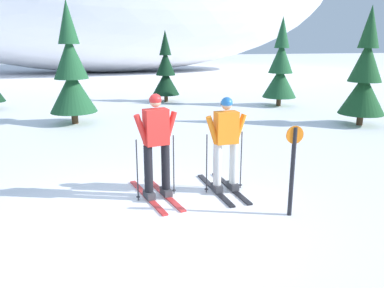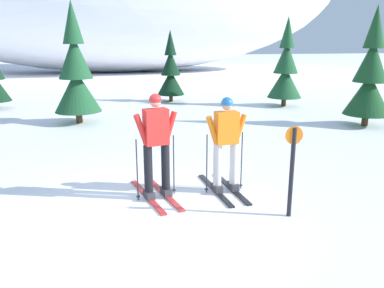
% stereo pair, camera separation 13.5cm
% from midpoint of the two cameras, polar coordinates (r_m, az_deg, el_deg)
% --- Properties ---
extents(ground_plane, '(120.00, 120.00, 0.00)m').
position_cam_midpoint_polar(ground_plane, '(6.33, -8.30, -10.73)').
color(ground_plane, white).
extents(skier_orange_jacket, '(0.78, 1.69, 1.75)m').
position_cam_midpoint_polar(skier_orange_jacket, '(7.05, 5.50, 0.06)').
color(skier_orange_jacket, black).
rests_on(skier_orange_jacket, ground).
extents(skier_red_jacket, '(0.82, 1.74, 1.86)m').
position_cam_midpoint_polar(skier_red_jacket, '(6.75, -4.65, -0.09)').
color(skier_red_jacket, red).
rests_on(skier_red_jacket, ground).
extents(pine_tree_center_left, '(1.51, 1.51, 3.91)m').
position_cam_midpoint_polar(pine_tree_center_left, '(13.37, -16.23, 9.82)').
color(pine_tree_center_left, '#47301E').
rests_on(pine_tree_center_left, ground).
extents(pine_tree_center, '(1.19, 1.19, 3.09)m').
position_cam_midpoint_polar(pine_tree_center, '(17.47, -2.90, 10.38)').
color(pine_tree_center, '#47301E').
rests_on(pine_tree_center, ground).
extents(pine_tree_center_right, '(1.39, 1.39, 3.59)m').
position_cam_midpoint_polar(pine_tree_center_right, '(16.69, 13.67, 10.48)').
color(pine_tree_center_right, '#47301E').
rests_on(pine_tree_center_right, ground).
extents(pine_tree_far_right, '(1.44, 1.44, 3.73)m').
position_cam_midpoint_polar(pine_tree_far_right, '(13.65, 24.69, 8.82)').
color(pine_tree_far_right, '#47301E').
rests_on(pine_tree_far_right, ground).
extents(trail_marker_post, '(0.28, 0.07, 1.46)m').
position_cam_midpoint_polar(trail_marker_post, '(6.27, 14.92, -3.15)').
color(trail_marker_post, black).
rests_on(trail_marker_post, ground).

